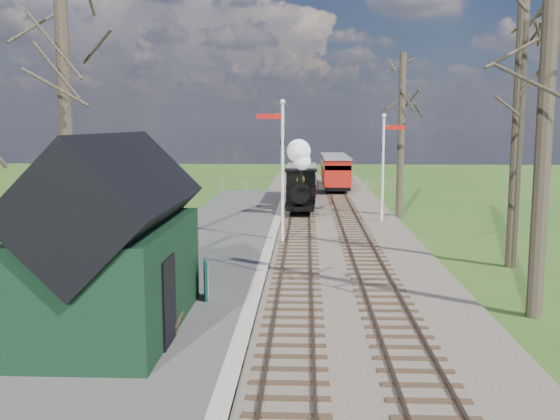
{
  "coord_description": "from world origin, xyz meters",
  "views": [
    {
      "loc": [
        0.31,
        -10.61,
        5.19
      ],
      "look_at": [
        -0.78,
        15.27,
        1.6
      ],
      "focal_mm": 40.0,
      "sensor_mm": 36.0,
      "label": 1
    }
  ],
  "objects_px": {
    "bench": "(168,312)",
    "person": "(186,275)",
    "red_carriage_b": "(333,168)",
    "red_carriage_a": "(336,173)",
    "sign_board": "(206,280)",
    "station_shed": "(115,246)",
    "semaphore_near": "(281,161)",
    "locomotive": "(300,182)",
    "coach": "(301,181)",
    "semaphore_far": "(384,159)"
  },
  "relations": [
    {
      "from": "red_carriage_a",
      "to": "bench",
      "type": "xyz_separation_m",
      "value": [
        -5.67,
        -32.46,
        -0.89
      ]
    },
    {
      "from": "semaphore_far",
      "to": "sign_board",
      "type": "relative_size",
      "value": 5.14
    },
    {
      "from": "red_carriage_b",
      "to": "semaphore_far",
      "type": "bearing_deg",
      "value": -84.95
    },
    {
      "from": "bench",
      "to": "person",
      "type": "xyz_separation_m",
      "value": [
        -0.07,
        2.67,
        0.29
      ]
    },
    {
      "from": "semaphore_near",
      "to": "coach",
      "type": "bearing_deg",
      "value": 86.97
    },
    {
      "from": "station_shed",
      "to": "coach",
      "type": "height_order",
      "value": "station_shed"
    },
    {
      "from": "station_shed",
      "to": "semaphore_near",
      "type": "height_order",
      "value": "semaphore_near"
    },
    {
      "from": "semaphore_near",
      "to": "locomotive",
      "type": "relative_size",
      "value": 1.49
    },
    {
      "from": "red_carriage_b",
      "to": "bench",
      "type": "bearing_deg",
      "value": -98.5
    },
    {
      "from": "red_carriage_b",
      "to": "bench",
      "type": "distance_m",
      "value": 38.39
    },
    {
      "from": "coach",
      "to": "station_shed",
      "type": "bearing_deg",
      "value": -99.2
    },
    {
      "from": "coach",
      "to": "red_carriage_b",
      "type": "relative_size",
      "value": 1.32
    },
    {
      "from": "station_shed",
      "to": "red_carriage_a",
      "type": "distance_m",
      "value": 33.29
    },
    {
      "from": "station_shed",
      "to": "semaphore_far",
      "type": "bearing_deg",
      "value": 64.28
    },
    {
      "from": "semaphore_far",
      "to": "sign_board",
      "type": "distance_m",
      "value": 16.99
    },
    {
      "from": "sign_board",
      "to": "person",
      "type": "xyz_separation_m",
      "value": [
        -0.6,
        0.06,
        0.13
      ]
    },
    {
      "from": "coach",
      "to": "red_carriage_b",
      "type": "height_order",
      "value": "red_carriage_b"
    },
    {
      "from": "person",
      "to": "bench",
      "type": "bearing_deg",
      "value": 157.65
    },
    {
      "from": "coach",
      "to": "bench",
      "type": "relative_size",
      "value": 4.45
    },
    {
      "from": "semaphore_far",
      "to": "locomotive",
      "type": "relative_size",
      "value": 1.37
    },
    {
      "from": "semaphore_near",
      "to": "coach",
      "type": "xyz_separation_m",
      "value": [
        0.77,
        14.52,
        -2.2
      ]
    },
    {
      "from": "coach",
      "to": "bench",
      "type": "distance_m",
      "value": 26.62
    },
    {
      "from": "semaphore_near",
      "to": "sign_board",
      "type": "distance_m",
      "value": 9.89
    },
    {
      "from": "semaphore_far",
      "to": "person",
      "type": "bearing_deg",
      "value": -116.26
    },
    {
      "from": "station_shed",
      "to": "person",
      "type": "bearing_deg",
      "value": 67.33
    },
    {
      "from": "semaphore_near",
      "to": "semaphore_far",
      "type": "xyz_separation_m",
      "value": [
        5.14,
        6.0,
        -0.27
      ]
    },
    {
      "from": "red_carriage_b",
      "to": "person",
      "type": "xyz_separation_m",
      "value": [
        -5.74,
        -35.29,
        -0.6
      ]
    },
    {
      "from": "semaphore_near",
      "to": "semaphore_far",
      "type": "bearing_deg",
      "value": 49.4
    },
    {
      "from": "coach",
      "to": "locomotive",
      "type": "bearing_deg",
      "value": -90.11
    },
    {
      "from": "person",
      "to": "semaphore_near",
      "type": "bearing_deg",
      "value": -38.27
    },
    {
      "from": "sign_board",
      "to": "person",
      "type": "distance_m",
      "value": 0.61
    },
    {
      "from": "sign_board",
      "to": "bench",
      "type": "relative_size",
      "value": 0.74
    },
    {
      "from": "station_shed",
      "to": "sign_board",
      "type": "height_order",
      "value": "station_shed"
    },
    {
      "from": "sign_board",
      "to": "person",
      "type": "bearing_deg",
      "value": 174.16
    },
    {
      "from": "person",
      "to": "red_carriage_a",
      "type": "bearing_deg",
      "value": -34.77
    },
    {
      "from": "red_carriage_a",
      "to": "person",
      "type": "distance_m",
      "value": 30.34
    },
    {
      "from": "semaphore_near",
      "to": "coach",
      "type": "distance_m",
      "value": 14.7
    },
    {
      "from": "bench",
      "to": "person",
      "type": "bearing_deg",
      "value": 91.5
    },
    {
      "from": "red_carriage_a",
      "to": "bench",
      "type": "relative_size",
      "value": 3.37
    },
    {
      "from": "person",
      "to": "locomotive",
      "type": "bearing_deg",
      "value": -33.89
    },
    {
      "from": "station_shed",
      "to": "sign_board",
      "type": "bearing_deg",
      "value": 57.08
    },
    {
      "from": "bench",
      "to": "person",
      "type": "height_order",
      "value": "person"
    },
    {
      "from": "station_shed",
      "to": "semaphore_far",
      "type": "relative_size",
      "value": 1.1
    },
    {
      "from": "semaphore_far",
      "to": "locomotive",
      "type": "bearing_deg",
      "value": 150.71
    },
    {
      "from": "semaphore_near",
      "to": "person",
      "type": "relative_size",
      "value": 4.53
    },
    {
      "from": "semaphore_far",
      "to": "red_carriage_b",
      "type": "bearing_deg",
      "value": 95.05
    },
    {
      "from": "semaphore_near",
      "to": "coach",
      "type": "relative_size",
      "value": 0.93
    },
    {
      "from": "station_shed",
      "to": "coach",
      "type": "distance_m",
      "value": 26.88
    },
    {
      "from": "red_carriage_b",
      "to": "sign_board",
      "type": "relative_size",
      "value": 4.54
    },
    {
      "from": "sign_board",
      "to": "coach",
      "type": "bearing_deg",
      "value": 83.9
    }
  ]
}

